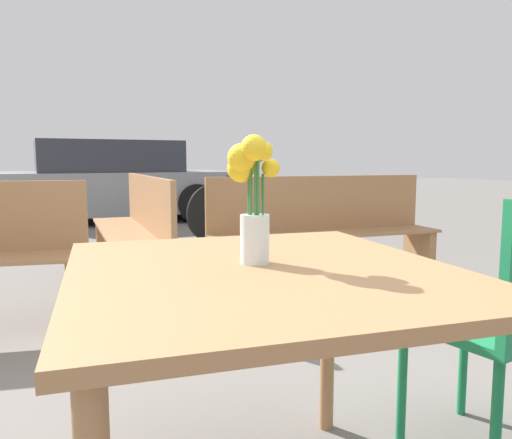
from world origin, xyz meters
The scene contains 7 objects.
table_front centered at (0.00, 0.00, 0.62)m, with size 0.99×1.07×0.71m.
flower_vase centered at (0.00, 0.05, 0.88)m, with size 0.13×0.12×0.32m.
cafe_chair centered at (0.83, 0.00, 0.49)m, with size 0.46×0.46×0.86m.
bench_near centered at (1.40, 2.06, 0.47)m, with size 1.74×0.48×0.85m.
bench_middle centered at (0.16, 2.64, 0.47)m, with size 0.41×1.81×0.85m.
bicycle centered at (1.84, 4.68, 0.35)m, with size 1.61×0.56×0.78m.
parked_car centered at (0.51, 7.24, 0.60)m, with size 3.90×1.99×1.26m.
Camera 1 is at (-0.48, -1.08, 0.97)m, focal length 35.00 mm.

